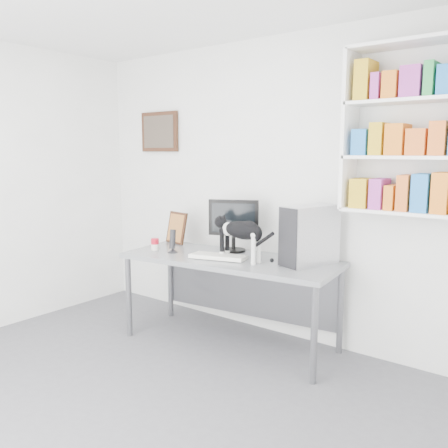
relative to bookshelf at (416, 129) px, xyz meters
The scene contains 11 objects.
room 2.37m from the bookshelf, 127.12° to the right, with size 4.01×4.01×2.70m.
bookshelf is the anchor object (origin of this frame).
wall_art 2.70m from the bookshelf, behind, with size 0.52×0.04×0.42m, color #412115.
desk 2.05m from the bookshelf, 165.67° to the right, with size 1.89×0.73×0.79m, color gray.
monitor 1.73m from the bookshelf, behind, with size 0.46×0.22×0.49m, color black.
keyboard 1.84m from the bookshelf, 162.25° to the right, with size 0.48×0.18×0.04m, color white.
pc_tower 1.11m from the bookshelf, 166.91° to the right, with size 0.21×0.48×0.48m, color silver.
speaker 2.20m from the bookshelf, 164.91° to the right, with size 0.10×0.10×0.22m, color black.
leaning_print 2.38m from the bookshelf, behind, with size 0.26×0.10×0.32m, color #412115.
soup_can 2.42m from the bookshelf, 165.95° to the right, with size 0.07×0.07×0.11m, color red.
cat 1.58m from the bookshelf, 161.76° to the right, with size 0.57×0.15×0.35m, color black, non-canonical shape.
Camera 1 is at (2.41, -1.71, 1.69)m, focal length 38.00 mm.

